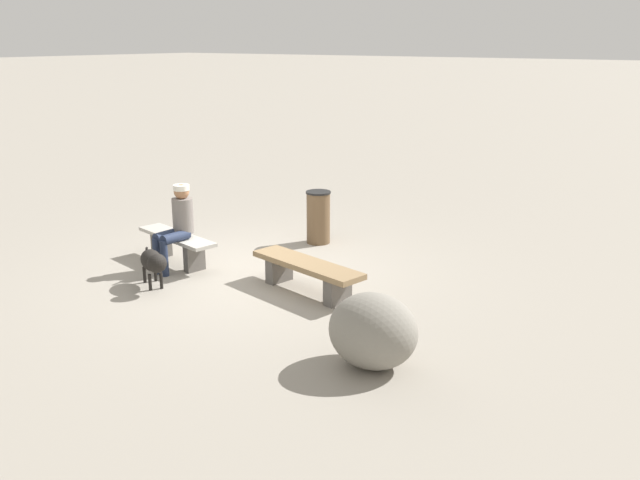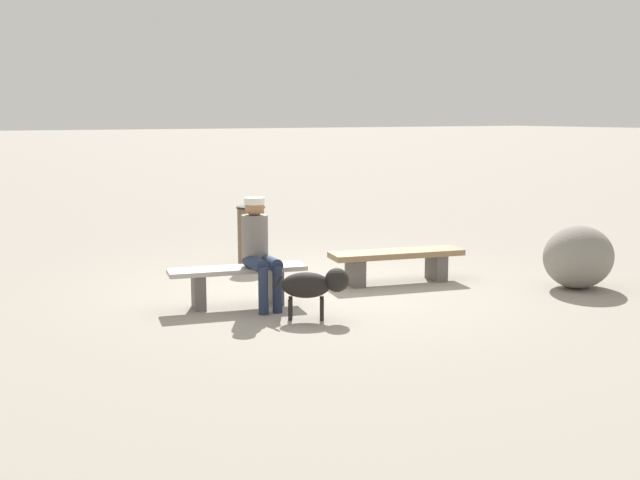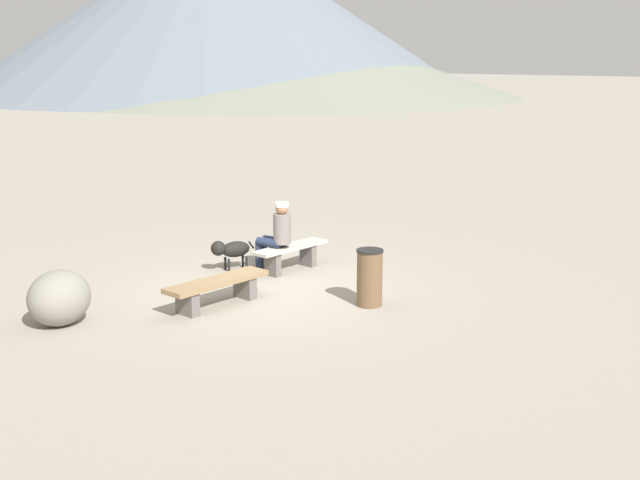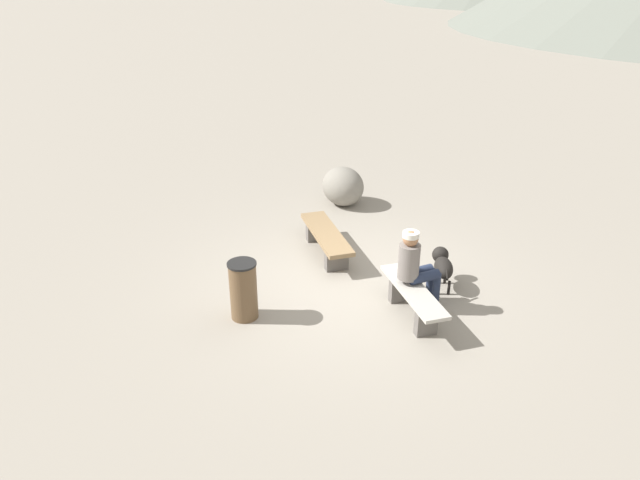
{
  "view_description": "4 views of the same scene",
  "coord_description": "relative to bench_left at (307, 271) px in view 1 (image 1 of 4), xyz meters",
  "views": [
    {
      "loc": [
        -6.05,
        7.26,
        3.29
      ],
      "look_at": [
        -1.06,
        -0.12,
        0.64
      ],
      "focal_mm": 38.42,
      "sensor_mm": 36.0,
      "label": 1
    },
    {
      "loc": [
        4.71,
        8.3,
        2.18
      ],
      "look_at": [
        -0.54,
        -0.86,
        0.46
      ],
      "focal_mm": 43.35,
      "sensor_mm": 36.0,
      "label": 2
    },
    {
      "loc": [
        -10.92,
        -7.19,
        3.84
      ],
      "look_at": [
        1.39,
        -0.17,
        0.58
      ],
      "focal_mm": 47.31,
      "sensor_mm": 36.0,
      "label": 3
    },
    {
      "loc": [
        6.88,
        -4.24,
        4.68
      ],
      "look_at": [
        -0.32,
        -0.32,
        0.71
      ],
      "focal_mm": 33.13,
      "sensor_mm": 36.0,
      "label": 4
    }
  ],
  "objects": [
    {
      "name": "ground",
      "position": [
        1.07,
        -0.21,
        -0.33
      ],
      "size": [
        210.0,
        210.0,
        0.06
      ],
      "primitive_type": "cube",
      "color": "gray"
    },
    {
      "name": "bench_left",
      "position": [
        0.0,
        0.0,
        0.0
      ],
      "size": [
        1.82,
        0.79,
        0.42
      ],
      "rotation": [
        0.0,
        0.0,
        -0.21
      ],
      "color": "#605B56",
      "rests_on": "ground"
    },
    {
      "name": "bench_right",
      "position": [
        2.31,
        0.12,
        0.02
      ],
      "size": [
        1.61,
        0.69,
        0.45
      ],
      "rotation": [
        0.0,
        0.0,
        -0.21
      ],
      "color": "#605B56",
      "rests_on": "ground"
    },
    {
      "name": "seated_person",
      "position": [
        2.11,
        0.27,
        0.42
      ],
      "size": [
        0.35,
        0.67,
        1.26
      ],
      "rotation": [
        0.0,
        0.0,
        -0.07
      ],
      "color": "slate",
      "rests_on": "ground"
    },
    {
      "name": "dog",
      "position": [
        1.81,
        1.04,
        0.08
      ],
      "size": [
        0.74,
        0.55,
        0.55
      ],
      "rotation": [
        0.0,
        0.0,
        2.62
      ],
      "color": "black",
      "rests_on": "ground"
    },
    {
      "name": "trash_bin",
      "position": [
        1.17,
        -1.99,
        0.14
      ],
      "size": [
        0.41,
        0.41,
        0.87
      ],
      "color": "brown",
      "rests_on": "ground"
    },
    {
      "name": "boulder",
      "position": [
        -1.81,
        1.4,
        0.1
      ],
      "size": [
        0.99,
        0.86,
        0.79
      ],
      "primitive_type": "ellipsoid",
      "rotation": [
        0.0,
        0.0,
        3.2
      ],
      "color": "gray",
      "rests_on": "ground"
    }
  ]
}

